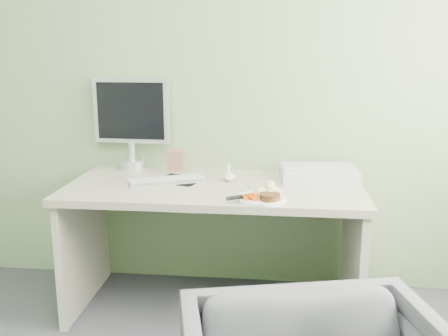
# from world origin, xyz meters

# --- Properties ---
(wall_back) EXTENTS (3.50, 0.00, 3.50)m
(wall_back) POSITION_xyz_m (0.00, 2.00, 1.35)
(wall_back) COLOR gray
(wall_back) RESTS_ON floor
(desk) EXTENTS (1.60, 0.75, 0.73)m
(desk) POSITION_xyz_m (0.00, 1.62, 0.55)
(desk) COLOR #B9AC9B
(desk) RESTS_ON floor
(plate) EXTENTS (0.24, 0.24, 0.01)m
(plate) POSITION_xyz_m (0.27, 1.37, 0.74)
(plate) COLOR white
(plate) RESTS_ON desk
(steak) EXTENTS (0.12, 0.12, 0.03)m
(steak) POSITION_xyz_m (0.31, 1.32, 0.76)
(steak) COLOR black
(steak) RESTS_ON plate
(potato_pile) EXTENTS (0.13, 0.11, 0.06)m
(potato_pile) POSITION_xyz_m (0.30, 1.41, 0.77)
(potato_pile) COLOR tan
(potato_pile) RESTS_ON plate
(carrot_heap) EXTENTS (0.07, 0.06, 0.04)m
(carrot_heap) POSITION_xyz_m (0.21, 1.33, 0.76)
(carrot_heap) COLOR #FB5505
(carrot_heap) RESTS_ON plate
(steak_knife) EXTENTS (0.20, 0.14, 0.02)m
(steak_knife) POSITION_xyz_m (0.17, 1.33, 0.75)
(steak_knife) COLOR silver
(steak_knife) RESTS_ON plate
(mousepad) EXTENTS (0.30, 0.28, 0.00)m
(mousepad) POSITION_xyz_m (-0.21, 1.70, 0.73)
(mousepad) COLOR black
(mousepad) RESTS_ON desk
(keyboard) EXTENTS (0.43, 0.29, 0.02)m
(keyboard) POSITION_xyz_m (-0.26, 1.63, 0.75)
(keyboard) COLOR white
(keyboard) RESTS_ON desk
(computer_mouse) EXTENTS (0.07, 0.12, 0.04)m
(computer_mouse) POSITION_xyz_m (0.07, 1.73, 0.75)
(computer_mouse) COLOR white
(computer_mouse) RESTS_ON desk
(photo_frame) EXTENTS (0.12, 0.02, 0.15)m
(photo_frame) POSITION_xyz_m (-0.26, 1.88, 0.80)
(photo_frame) COLOR #977146
(photo_frame) RESTS_ON desk
(eyedrop_bottle) EXTENTS (0.02, 0.02, 0.07)m
(eyedrop_bottle) POSITION_xyz_m (0.05, 1.91, 0.76)
(eyedrop_bottle) COLOR white
(eyedrop_bottle) RESTS_ON desk
(scanner) EXTENTS (0.44, 0.31, 0.07)m
(scanner) POSITION_xyz_m (0.57, 1.78, 0.76)
(scanner) COLOR silver
(scanner) RESTS_ON desk
(monitor) EXTENTS (0.46, 0.14, 0.55)m
(monitor) POSITION_xyz_m (-0.54, 1.94, 1.04)
(monitor) COLOR silver
(monitor) RESTS_ON desk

